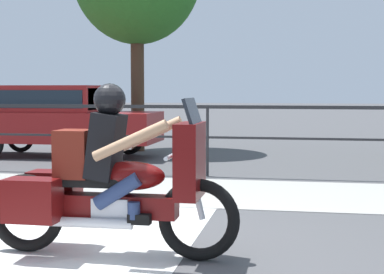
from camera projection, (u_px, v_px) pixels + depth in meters
ground_plane at (125, 255)px, 5.42m from camera, size 120.00×120.00×0.00m
sidewalk_band at (191, 191)px, 8.75m from camera, size 44.00×2.40×0.01m
crosswalk_band at (33, 256)px, 5.36m from camera, size 2.71×6.00×0.01m
fence_railing at (208, 120)px, 10.22m from camera, size 36.00×0.05×1.25m
motorcycle at (108, 181)px, 5.32m from camera, size 2.37×0.76×1.58m
parked_car at (57, 116)px, 13.23m from camera, size 4.40×1.60×1.61m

